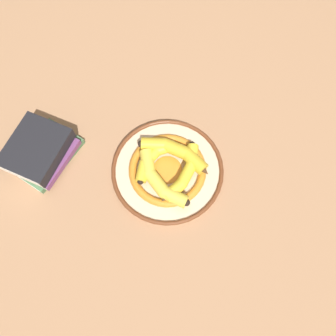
% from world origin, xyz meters
% --- Properties ---
extents(ground_plane, '(2.80, 2.80, 0.00)m').
position_xyz_m(ground_plane, '(0.00, 0.00, 0.00)').
color(ground_plane, '#A87A56').
extents(decorative_bowl, '(0.32, 0.32, 0.04)m').
position_xyz_m(decorative_bowl, '(0.01, 0.00, 0.02)').
color(decorative_bowl, beige).
rests_on(decorative_bowl, ground_plane).
extents(banana_a, '(0.19, 0.09, 0.03)m').
position_xyz_m(banana_a, '(-0.01, 0.05, 0.05)').
color(banana_a, yellow).
rests_on(banana_a, decorative_bowl).
extents(banana_b, '(0.10, 0.21, 0.04)m').
position_xyz_m(banana_b, '(-0.04, -0.01, 0.06)').
color(banana_b, gold).
rests_on(banana_b, decorative_bowl).
extents(banana_c, '(0.17, 0.06, 0.03)m').
position_xyz_m(banana_c, '(0.02, -0.04, 0.05)').
color(banana_c, yellow).
rests_on(banana_c, decorative_bowl).
extents(banana_d, '(0.08, 0.21, 0.04)m').
position_xyz_m(banana_d, '(0.05, 0.01, 0.05)').
color(banana_d, yellow).
rests_on(banana_d, decorative_bowl).
extents(book_stack, '(0.23, 0.21, 0.08)m').
position_xyz_m(book_stack, '(0.24, -0.28, 0.04)').
color(book_stack, '#4C754C').
rests_on(book_stack, ground_plane).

